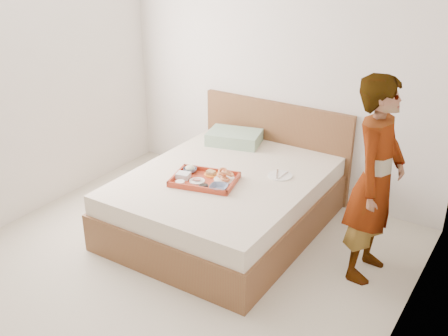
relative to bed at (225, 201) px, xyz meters
name	(u,v)px	position (x,y,z in m)	size (l,w,h in m)	color
ground	(158,280)	(-0.01, -1.00, -0.27)	(3.50, 4.00, 0.01)	#BEB6A1
wall_back	(279,67)	(-0.01, 1.00, 1.04)	(3.50, 0.01, 2.60)	silver
wall_right	(401,188)	(1.74, -1.00, 1.04)	(0.01, 4.00, 2.60)	silver
bed	(225,201)	(0.00, 0.00, 0.00)	(1.65, 2.00, 0.53)	brown
headboard	(275,146)	(0.00, 0.97, 0.21)	(1.65, 0.06, 0.95)	brown
pillow	(234,137)	(-0.33, 0.69, 0.33)	(0.52, 0.36, 0.13)	#94B591
tray	(205,179)	(-0.08, -0.22, 0.29)	(0.55, 0.40, 0.05)	#AC3A21
prawn_plate	(225,180)	(0.07, -0.12, 0.29)	(0.19, 0.19, 0.01)	white
navy_bowl_big	(219,187)	(0.12, -0.30, 0.30)	(0.16, 0.16, 0.04)	navy
sauce_dish	(204,187)	(0.00, -0.35, 0.29)	(0.08, 0.08, 0.03)	black
meat_plate	(197,181)	(-0.12, -0.27, 0.28)	(0.14, 0.14, 0.01)	white
bread_plate	(211,174)	(-0.09, -0.09, 0.28)	(0.13, 0.13, 0.01)	orange
salad_bowl	(190,170)	(-0.29, -0.14, 0.30)	(0.12, 0.12, 0.04)	navy
plastic_tub	(183,176)	(-0.26, -0.28, 0.30)	(0.11, 0.09, 0.05)	silver
cheese_round	(180,183)	(-0.21, -0.39, 0.29)	(0.08, 0.08, 0.03)	white
dinner_plate	(280,176)	(0.43, 0.24, 0.27)	(0.22, 0.22, 0.01)	white
person	(376,180)	(1.34, 0.02, 0.55)	(0.60, 0.39, 1.64)	silver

